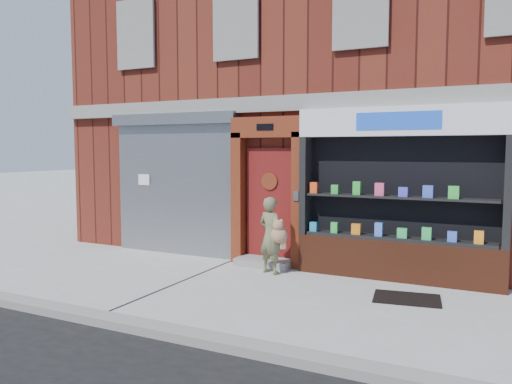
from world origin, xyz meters
The scene contains 8 objects.
ground centered at (0.00, 0.00, 0.00)m, with size 80.00×80.00×0.00m, color #9E9E99.
curb centered at (0.00, -2.15, 0.06)m, with size 60.00×0.30×0.12m, color gray.
building centered at (0.00, 5.99, 4.00)m, with size 12.00×8.16×8.00m.
shutter_bay centered at (-3.00, 1.93, 1.72)m, with size 3.10×0.30×3.04m.
red_door_bay centered at (-0.75, 1.86, 1.46)m, with size 1.52×0.58×2.90m.
pharmacy_bay centered at (1.75, 1.81, 1.37)m, with size 3.50×0.41×3.00m.
woman centered at (-0.39, 1.25, 0.71)m, with size 0.63×0.48×1.41m.
doormat centered at (2.11, 0.71, 0.01)m, with size 0.98×0.69×0.02m, color black.
Camera 1 is at (3.33, -6.96, 2.27)m, focal length 35.00 mm.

